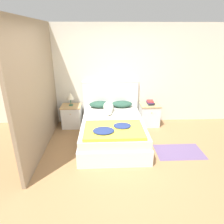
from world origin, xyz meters
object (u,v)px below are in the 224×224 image
Objects in this scene: bed at (112,130)px; dog at (109,107)px; pillow_left at (100,104)px; nightstand_right at (149,115)px; pillow_right at (122,104)px; table_lamp at (70,96)px; nightstand_left at (72,116)px; book_stack at (150,102)px.

dog reaches higher than bed.
dog is (0.22, -0.30, 0.03)m from pillow_left.
nightstand_right is 1.17m from dog.
pillow_right is at bearing 40.52° from dog.
table_lamp is at bearing -179.32° from pillow_left.
dog is (-1.09, -0.28, 0.33)m from nightstand_right.
nightstand_right is 1.34m from pillow_left.
pillow_right is 1.60× the size of table_lamp.
nightstand_left is 2.07m from book_stack.
pillow_left is at bearing 180.00° from pillow_right.
bed is 8.61× the size of book_stack.
book_stack reaches higher than pillow_left.
dog reaches higher than nightstand_left.
pillow_right is at bearing 0.96° from nightstand_left.
table_lamp reaches higher than pillow_right.
table_lamp is (-0.74, -0.01, 0.23)m from pillow_left.
table_lamp reaches higher than bed.
table_lamp reaches higher than dog.
pillow_right reaches higher than nightstand_left.
pillow_right is (1.31, 0.02, 0.30)m from nightstand_left.
book_stack is at bearing -0.46° from table_lamp.
nightstand_right is (1.02, 0.79, 0.04)m from bed.
nightstand_left is 1.73× the size of table_lamp.
pillow_left is at bearing 1.70° from nightstand_left.
nightstand_right is 0.34m from book_stack.
pillow_left is 1.31m from book_stack.
nightstand_left is 1.05m from dog.
pillow_left is at bearing 0.68° from table_lamp.
dog is (0.95, -0.28, 0.33)m from nightstand_left.
table_lamp is (-1.02, 0.81, 0.57)m from bed.
nightstand_left is at bearing -179.04° from pillow_right.
pillow_right is at bearing 178.04° from book_stack.
pillow_left reaches higher than nightstand_right.
pillow_left is at bearing 179.04° from nightstand_right.
pillow_right is at bearing 0.38° from table_lamp.
pillow_left is 0.77m from table_lamp.
pillow_left and pillow_right have the same top height.
nightstand_right is (2.04, 0.00, 0.00)m from nightstand_left.
nightstand_left is 0.80m from pillow_left.
bed is 3.57× the size of nightstand_right.
nightstand_right is 1.73× the size of table_lamp.
nightstand_left is at bearing 179.91° from book_stack.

